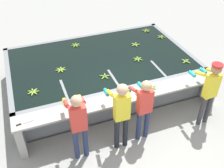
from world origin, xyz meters
TOP-DOWN VIEW (x-y plane):
  - ground_plane at (0.00, 0.00)m, footprint 80.00×80.00m
  - wash_tank at (0.00, 1.97)m, footprint 4.99×3.07m
  - work_ledge at (0.00, 0.23)m, footprint 4.99×0.45m
  - worker_0 at (-1.23, -0.30)m, footprint 0.42×0.72m
  - worker_1 at (-0.35, -0.34)m, footprint 0.42×0.72m
  - worker_2 at (0.20, -0.27)m, footprint 0.42×0.72m
  - worker_3 at (1.80, -0.37)m, footprint 0.43×0.73m
  - banana_bunch_floating_0 at (0.93, 1.56)m, footprint 0.28×0.28m
  - banana_bunch_floating_1 at (1.22, 2.33)m, footprint 0.28×0.27m
  - banana_bunch_floating_2 at (-1.15, 1.79)m, footprint 0.28×0.28m
  - banana_bunch_floating_3 at (-0.46, 2.94)m, footprint 0.28×0.28m
  - banana_bunch_floating_4 at (2.20, 2.50)m, footprint 0.27×0.28m
  - banana_bunch_floating_5 at (1.96, 3.08)m, footprint 0.27×0.28m
  - banana_bunch_floating_6 at (-0.19, 1.10)m, footprint 0.26×0.28m
  - banana_bunch_floating_7 at (-1.94, 1.11)m, footprint 0.28×0.28m
  - banana_bunch_floating_8 at (2.10, 0.99)m, footprint 0.27×0.27m
  - banana_bunch_ledge_0 at (0.67, 0.30)m, footprint 0.27×0.28m
  - knife_0 at (-0.13, 0.32)m, footprint 0.19×0.32m
  - knife_1 at (-2.27, 0.16)m, footprint 0.35×0.08m

SIDE VIEW (x-z plane):
  - ground_plane at x=0.00m, z-range 0.00..0.00m
  - wash_tank at x=0.00m, z-range -0.01..0.88m
  - work_ledge at x=0.00m, z-range 0.20..1.08m
  - knife_0 at x=-0.13m, z-range 0.88..0.90m
  - knife_1 at x=-2.27m, z-range 0.88..0.90m
  - banana_bunch_floating_2 at x=-1.15m, z-range 0.86..0.93m
  - banana_bunch_floating_3 at x=-0.46m, z-range 0.86..0.93m
  - banana_bunch_floating_7 at x=-1.94m, z-range 0.86..0.93m
  - banana_bunch_floating_0 at x=0.93m, z-range 0.86..0.93m
  - banana_bunch_floating_1 at x=1.22m, z-range 0.86..0.93m
  - banana_bunch_floating_4 at x=2.20m, z-range 0.86..0.93m
  - banana_bunch_floating_5 at x=1.96m, z-range 0.86..0.93m
  - banana_bunch_floating_6 at x=-0.19m, z-range 0.86..0.93m
  - banana_bunch_floating_8 at x=2.10m, z-range 0.86..0.93m
  - banana_bunch_ledge_0 at x=0.67m, z-range 0.86..0.94m
  - worker_2 at x=0.20m, z-range 0.15..1.76m
  - worker_0 at x=-1.23m, z-range 0.17..1.83m
  - worker_1 at x=-0.35m, z-range 0.18..1.89m
  - worker_3 at x=1.80m, z-range 0.19..1.89m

